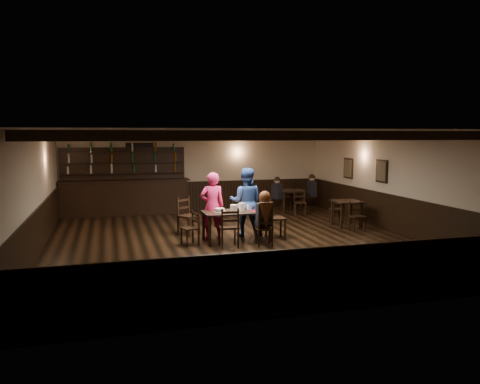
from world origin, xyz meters
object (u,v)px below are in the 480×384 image
object	(u,v)px
chair_near_right	(265,227)
bar_counter	(125,192)
dining_table	(236,214)
chair_near_left	(229,224)
woman_pink	(212,206)
cake	(220,210)
man_blue	(246,202)

from	to	relation	value
chair_near_right	bar_counter	xyz separation A→B (m)	(-3.00, 5.52, 0.25)
dining_table	chair_near_right	xyz separation A→B (m)	(0.50, -0.69, -0.20)
bar_counter	chair_near_left	bearing A→B (deg)	-68.29
chair_near_right	dining_table	bearing A→B (deg)	126.21
woman_pink	cake	size ratio (longest dim) A/B	5.76
chair_near_left	chair_near_right	distance (m)	0.85
dining_table	chair_near_right	size ratio (longest dim) A/B	2.03
chair_near_left	man_blue	xyz separation A→B (m)	(0.74, 1.15, 0.34)
chair_near_right	woman_pink	distance (m)	1.54
chair_near_left	bar_counter	size ratio (longest dim) A/B	0.22
dining_table	bar_counter	world-z (taller)	bar_counter
chair_near_right	bar_counter	size ratio (longest dim) A/B	0.19
dining_table	chair_near_right	distance (m)	0.87
bar_counter	woman_pink	bearing A→B (deg)	-65.84
woman_pink	cake	world-z (taller)	woman_pink
chair_near_right	cake	distance (m)	1.19
dining_table	man_blue	size ratio (longest dim) A/B	0.92
chair_near_left	woman_pink	xyz separation A→B (m)	(-0.18, 1.01, 0.30)
dining_table	man_blue	distance (m)	0.72
chair_near_left	man_blue	world-z (taller)	man_blue
dining_table	cake	xyz separation A→B (m)	(-0.42, -0.00, 0.12)
chair_near_right	chair_near_left	bearing A→B (deg)	173.72
dining_table	woman_pink	xyz separation A→B (m)	(-0.52, 0.42, 0.17)
man_blue	cake	distance (m)	1.00
chair_near_right	woman_pink	xyz separation A→B (m)	(-1.02, 1.10, 0.37)
dining_table	bar_counter	size ratio (longest dim) A/B	0.39
chair_near_right	cake	bearing A→B (deg)	143.44
chair_near_right	man_blue	xyz separation A→B (m)	(-0.10, 1.24, 0.41)
woman_pink	dining_table	bearing A→B (deg)	141.31
dining_table	woman_pink	bearing A→B (deg)	141.11
chair_near_left	dining_table	bearing A→B (deg)	60.50
woman_pink	cake	distance (m)	0.43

